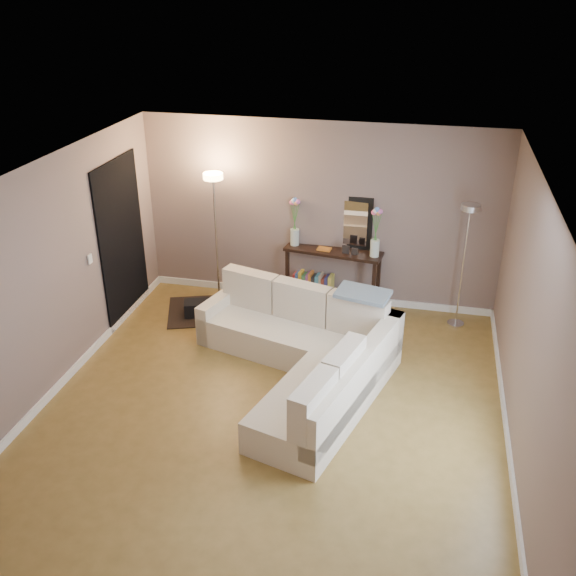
% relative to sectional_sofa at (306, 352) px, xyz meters
% --- Properties ---
extents(floor, '(5.00, 5.50, 0.01)m').
position_rel_sectional_sofa_xyz_m(floor, '(-0.24, -0.74, -0.33)').
color(floor, olive).
rests_on(floor, ground).
extents(ceiling, '(5.00, 5.50, 0.01)m').
position_rel_sectional_sofa_xyz_m(ceiling, '(-0.24, -0.74, 2.28)').
color(ceiling, white).
rests_on(ceiling, ground).
extents(wall_back, '(5.00, 0.02, 2.60)m').
position_rel_sectional_sofa_xyz_m(wall_back, '(-0.24, 2.02, 0.98)').
color(wall_back, '#7A655D').
rests_on(wall_back, ground).
extents(wall_front, '(5.00, 0.02, 2.60)m').
position_rel_sectional_sofa_xyz_m(wall_front, '(-0.24, -3.50, 0.98)').
color(wall_front, '#7A655D').
rests_on(wall_front, ground).
extents(wall_left, '(0.02, 5.50, 2.60)m').
position_rel_sectional_sofa_xyz_m(wall_left, '(-2.75, -0.74, 0.98)').
color(wall_left, '#7A655D').
rests_on(wall_left, ground).
extents(wall_right, '(0.02, 5.50, 2.60)m').
position_rel_sectional_sofa_xyz_m(wall_right, '(2.27, -0.74, 0.98)').
color(wall_right, '#7A655D').
rests_on(wall_right, ground).
extents(baseboard_back, '(5.00, 0.03, 0.10)m').
position_rel_sectional_sofa_xyz_m(baseboard_back, '(-0.24, 2.00, -0.27)').
color(baseboard_back, white).
rests_on(baseboard_back, ground).
extents(baseboard_left, '(0.03, 5.50, 0.10)m').
position_rel_sectional_sofa_xyz_m(baseboard_left, '(-2.72, -0.74, -0.27)').
color(baseboard_left, white).
rests_on(baseboard_left, ground).
extents(baseboard_right, '(0.03, 5.50, 0.10)m').
position_rel_sectional_sofa_xyz_m(baseboard_right, '(2.25, -0.74, -0.27)').
color(baseboard_right, white).
rests_on(baseboard_right, ground).
extents(doorway, '(0.02, 1.20, 2.20)m').
position_rel_sectional_sofa_xyz_m(doorway, '(-2.72, 0.96, 0.78)').
color(doorway, black).
rests_on(doorway, ground).
extents(switch_plate, '(0.02, 0.08, 0.12)m').
position_rel_sectional_sofa_xyz_m(switch_plate, '(-2.72, 0.11, 0.88)').
color(switch_plate, white).
rests_on(switch_plate, ground).
extents(sectional_sofa, '(2.60, 2.95, 0.87)m').
position_rel_sectional_sofa_xyz_m(sectional_sofa, '(0.00, 0.00, 0.00)').
color(sectional_sofa, beige).
rests_on(sectional_sofa, floor).
extents(throw_blanket, '(0.69, 0.49, 0.08)m').
position_rel_sectional_sofa_xyz_m(throw_blanket, '(0.58, 0.46, 0.60)').
color(throw_blanket, slate).
rests_on(throw_blanket, sectional_sofa).
extents(console_table, '(1.41, 0.55, 0.84)m').
position_rel_sectional_sofa_xyz_m(console_table, '(-0.08, 1.89, 0.15)').
color(console_table, black).
rests_on(console_table, floor).
extents(leaning_mirror, '(0.97, 0.17, 0.76)m').
position_rel_sectional_sofa_xyz_m(leaning_mirror, '(0.03, 2.05, 0.89)').
color(leaning_mirror, black).
rests_on(leaning_mirror, console_table).
extents(table_decor, '(0.58, 0.17, 0.14)m').
position_rel_sectional_sofa_xyz_m(table_decor, '(-0.00, 1.84, 0.54)').
color(table_decor, '#C26D22').
rests_on(table_decor, console_table).
extents(flower_vase_left, '(0.16, 0.14, 0.72)m').
position_rel_sectional_sofa_xyz_m(flower_vase_left, '(-0.57, 1.95, 0.81)').
color(flower_vase_left, silver).
rests_on(flower_vase_left, console_table).
extents(flower_vase_right, '(0.16, 0.14, 0.72)m').
position_rel_sectional_sofa_xyz_m(flower_vase_right, '(0.58, 1.80, 0.81)').
color(flower_vase_right, silver).
rests_on(flower_vase_right, console_table).
extents(floor_lamp_lit, '(0.34, 0.34, 1.90)m').
position_rel_sectional_sofa_xyz_m(floor_lamp_lit, '(-1.63, 1.66, 1.02)').
color(floor_lamp_lit, silver).
rests_on(floor_lamp_lit, floor).
extents(floor_lamp_unlit, '(0.25, 0.25, 1.72)m').
position_rel_sectional_sofa_xyz_m(floor_lamp_unlit, '(1.75, 1.65, 0.89)').
color(floor_lamp_unlit, silver).
rests_on(floor_lamp_unlit, floor).
extents(charcoal_rug, '(1.48, 1.29, 0.02)m').
position_rel_sectional_sofa_xyz_m(charcoal_rug, '(-1.61, 1.28, -0.31)').
color(charcoal_rug, black).
rests_on(charcoal_rug, floor).
extents(black_bag, '(0.41, 0.35, 0.23)m').
position_rel_sectional_sofa_xyz_m(black_bag, '(-1.78, 1.12, -0.22)').
color(black_bag, black).
rests_on(black_bag, charcoal_rug).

